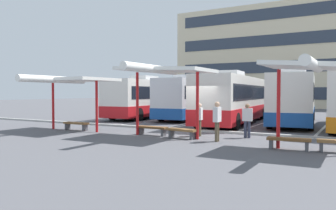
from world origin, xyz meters
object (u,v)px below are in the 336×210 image
at_px(coach_bus_3, 294,100).
at_px(waiting_passenger_2, 247,118).
at_px(waiting_passenger_0, 200,117).
at_px(coach_bus_2, 235,100).
at_px(coach_bus_0, 153,99).
at_px(waiting_shelter_2, 316,68).
at_px(bench_3, 289,141).
at_px(waiting_passenger_1, 217,118).
at_px(bench_1, 152,129).
at_px(waiting_shelter_0, 70,81).
at_px(coach_bus_1, 193,99).
at_px(bench_0, 76,124).
at_px(waiting_shelter_1, 163,71).
at_px(bench_2, 182,131).

distance_m(coach_bus_3, waiting_passenger_2, 8.61).
relative_size(waiting_passenger_0, waiting_passenger_2, 1.00).
bearing_deg(coach_bus_2, coach_bus_0, 164.46).
relative_size(waiting_shelter_2, bench_3, 2.75).
distance_m(coach_bus_2, waiting_passenger_1, 9.29).
bearing_deg(bench_1, coach_bus_3, 62.78).
bearing_deg(waiting_passenger_1, bench_1, 173.25).
bearing_deg(waiting_shelter_0, coach_bus_1, 80.37).
bearing_deg(waiting_passenger_0, coach_bus_1, 116.91).
xyz_separation_m(coach_bus_0, coach_bus_2, (8.20, -2.28, 0.01)).
relative_size(bench_0, waiting_shelter_1, 0.35).
relative_size(waiting_passenger_1, waiting_passenger_2, 1.08).
height_order(coach_bus_1, waiting_shelter_2, coach_bus_1).
height_order(coach_bus_0, waiting_shelter_0, coach_bus_0).
distance_m(waiting_shelter_1, waiting_shelter_2, 6.78).
xyz_separation_m(bench_2, waiting_passenger_2, (2.61, 1.66, 0.60)).
relative_size(waiting_shelter_1, bench_3, 2.97).
distance_m(coach_bus_2, bench_1, 8.79).
height_order(bench_1, waiting_passenger_0, waiting_passenger_0).
relative_size(waiting_shelter_1, bench_1, 2.88).
distance_m(waiting_shelter_2, bench_3, 2.83).
distance_m(waiting_shelter_2, waiting_passenger_0, 6.20).
height_order(coach_bus_3, bench_2, coach_bus_3).
bearing_deg(bench_1, bench_3, -9.41).
bearing_deg(bench_0, waiting_passenger_0, 8.51).
distance_m(coach_bus_1, bench_0, 11.57).
bearing_deg(waiting_passenger_2, coach_bus_2, 112.72).
bearing_deg(waiting_shelter_0, coach_bus_3, 46.23).
xyz_separation_m(coach_bus_2, waiting_shelter_1, (-0.50, -9.04, 1.53)).
relative_size(bench_2, waiting_passenger_2, 0.96).
distance_m(bench_3, waiting_passenger_1, 3.27).
bearing_deg(bench_2, coach_bus_0, 127.68).
xyz_separation_m(coach_bus_3, bench_0, (-10.12, -10.14, -1.33)).
relative_size(bench_0, bench_2, 1.06).
relative_size(waiting_shelter_1, waiting_passenger_0, 2.93).
bearing_deg(coach_bus_0, coach_bus_2, -15.54).
distance_m(coach_bus_2, waiting_passenger_0, 7.77).
bearing_deg(waiting_shelter_2, waiting_shelter_0, 177.37).
bearing_deg(waiting_passenger_1, waiting_shelter_1, -179.26).
bearing_deg(bench_1, bench_2, -8.41).
height_order(coach_bus_2, waiting_passenger_0, coach_bus_2).
height_order(waiting_shelter_1, bench_2, waiting_shelter_1).
distance_m(coach_bus_3, waiting_passenger_1, 10.50).
bearing_deg(waiting_passenger_2, waiting_shelter_1, -152.13).
xyz_separation_m(coach_bus_0, waiting_shelter_1, (7.69, -11.32, 1.54)).
xyz_separation_m(coach_bus_0, waiting_shelter_2, (14.43, -12.06, 1.40)).
relative_size(coach_bus_0, coach_bus_2, 1.00).
bearing_deg(bench_2, waiting_passenger_0, 71.45).
bearing_deg(coach_bus_1, waiting_shelter_0, -99.63).
bearing_deg(bench_0, waiting_passenger_2, 9.56).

